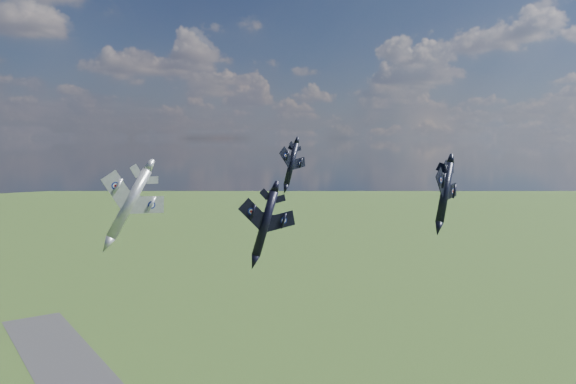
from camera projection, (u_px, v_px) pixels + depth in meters
jet_lead_navy at (265, 223)px, 78.37m from camera, size 11.91×14.46×5.29m
jet_right_navy at (445, 193)px, 90.83m from camera, size 14.19×16.46×6.51m
jet_high_navy at (291, 164)px, 123.66m from camera, size 12.69×15.17×5.83m
jet_left_silver at (129, 203)px, 80.95m from camera, size 11.37×15.43×8.19m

